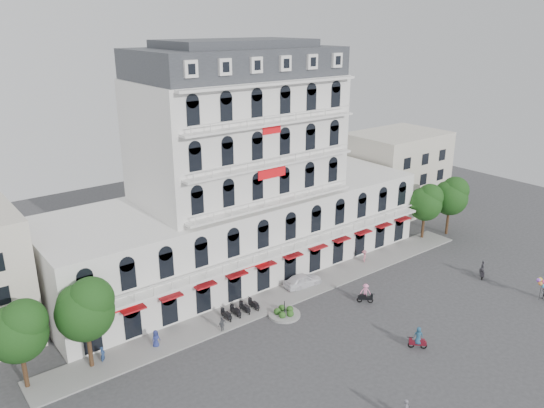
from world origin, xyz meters
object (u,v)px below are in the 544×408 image
at_px(rider_center, 365,293).
at_px(rider_east, 418,338).
at_px(parked_car, 303,280).
at_px(balloon_vendor, 544,289).
at_px(rider_northeast, 482,269).

bearing_deg(rider_center, rider_east, -60.95).
xyz_separation_m(parked_car, balloon_vendor, (17.83, -17.60, 0.51)).
xyz_separation_m(rider_northeast, balloon_vendor, (0.40, -6.76, 0.21)).
bearing_deg(rider_east, rider_northeast, -120.66).
relative_size(rider_northeast, balloon_vendor, 0.88).
height_order(parked_car, rider_center, rider_center).
height_order(parked_car, balloon_vendor, balloon_vendor).
xyz_separation_m(rider_east, rider_northeast, (16.99, 4.21, -0.00)).
bearing_deg(parked_car, rider_northeast, -116.54).
height_order(parked_car, rider_northeast, rider_northeast).
height_order(rider_northeast, balloon_vendor, balloon_vendor).
xyz_separation_m(parked_car, rider_east, (0.45, -15.05, 0.31)).
bearing_deg(rider_east, rider_center, -60.01).
bearing_deg(rider_northeast, balloon_vendor, 56.02).
height_order(rider_northeast, rider_center, rider_center).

